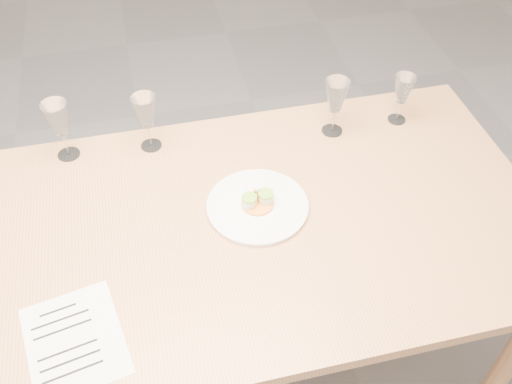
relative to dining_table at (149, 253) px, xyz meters
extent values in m
plane|color=slate|center=(0.00, 0.00, -0.68)|extent=(7.00, 7.00, 0.00)
cube|color=tan|center=(0.00, 0.00, 0.05)|extent=(2.40, 1.00, 0.04)
cylinder|color=tan|center=(1.10, 0.40, -0.33)|extent=(0.07, 0.07, 0.71)
cylinder|color=white|center=(0.34, 0.04, 0.07)|extent=(0.30, 0.30, 0.01)
cylinder|color=white|center=(0.34, 0.04, 0.08)|extent=(0.31, 0.31, 0.01)
cylinder|color=#FF9B30|center=(0.34, 0.04, 0.09)|extent=(0.10, 0.10, 0.01)
cylinder|color=beige|center=(0.32, 0.04, 0.11)|extent=(0.05, 0.05, 0.03)
cylinder|color=beige|center=(0.37, 0.05, 0.11)|extent=(0.05, 0.05, 0.03)
cylinder|color=#8FCB38|center=(0.32, 0.04, 0.12)|extent=(0.05, 0.05, 0.01)
cylinder|color=#8FCB38|center=(0.37, 0.05, 0.12)|extent=(0.05, 0.05, 0.01)
cylinder|color=tan|center=(0.40, -0.01, 0.08)|extent=(0.05, 0.05, 0.00)
cube|color=white|center=(-0.21, -0.29, 0.07)|extent=(0.28, 0.33, 0.00)
cube|color=black|center=(-0.25, -0.19, 0.07)|extent=(0.09, 0.02, 0.00)
cube|color=black|center=(-0.24, -0.22, 0.07)|extent=(0.15, 0.03, 0.00)
cube|color=black|center=(-0.23, -0.25, 0.07)|extent=(0.15, 0.03, 0.00)
cube|color=black|center=(-0.22, -0.31, 0.07)|extent=(0.15, 0.03, 0.00)
cube|color=black|center=(-0.22, -0.34, 0.07)|extent=(0.15, 0.03, 0.00)
cube|color=black|center=(-0.21, -0.37, 0.07)|extent=(0.15, 0.03, 0.00)
cylinder|color=white|center=(-0.21, 0.42, 0.07)|extent=(0.07, 0.07, 0.00)
cylinder|color=white|center=(-0.21, 0.42, 0.12)|extent=(0.01, 0.01, 0.09)
cone|color=white|center=(-0.21, 0.42, 0.22)|extent=(0.08, 0.08, 0.12)
cylinder|color=white|center=(0.06, 0.40, 0.07)|extent=(0.07, 0.07, 0.00)
cylinder|color=white|center=(0.06, 0.40, 0.11)|extent=(0.01, 0.01, 0.09)
cone|color=white|center=(0.06, 0.40, 0.21)|extent=(0.08, 0.08, 0.11)
cylinder|color=white|center=(0.68, 0.34, 0.07)|extent=(0.07, 0.07, 0.00)
cylinder|color=white|center=(0.68, 0.34, 0.12)|extent=(0.01, 0.01, 0.09)
cone|color=white|center=(0.68, 0.34, 0.22)|extent=(0.08, 0.08, 0.11)
cylinder|color=white|center=(0.92, 0.34, 0.07)|extent=(0.06, 0.06, 0.00)
cylinder|color=white|center=(0.92, 0.34, 0.11)|extent=(0.01, 0.01, 0.08)
cone|color=white|center=(0.92, 0.34, 0.20)|extent=(0.07, 0.07, 0.10)
camera|label=1|loc=(0.07, -1.09, 1.35)|focal=40.00mm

